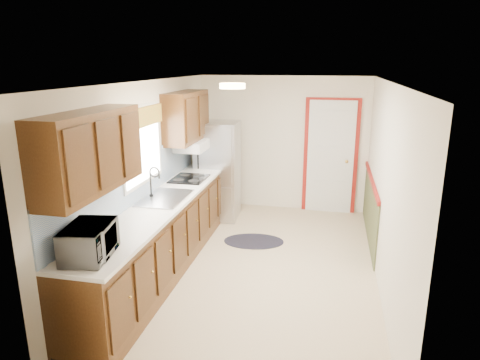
% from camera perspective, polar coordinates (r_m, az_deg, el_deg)
% --- Properties ---
extents(room_shell, '(3.20, 5.20, 2.52)m').
position_cam_1_polar(room_shell, '(5.35, 2.65, -0.00)').
color(room_shell, beige).
rests_on(room_shell, ground).
extents(kitchen_run, '(0.63, 4.00, 2.20)m').
position_cam_1_polar(kitchen_run, '(5.54, -10.66, -3.96)').
color(kitchen_run, '#3D210D').
rests_on(kitchen_run, ground).
extents(back_wall_trim, '(1.12, 2.30, 2.08)m').
position_cam_1_polar(back_wall_trim, '(7.51, 12.99, 1.68)').
color(back_wall_trim, maroon).
rests_on(back_wall_trim, ground).
extents(ceiling_fixture, '(0.30, 0.30, 0.06)m').
position_cam_1_polar(ceiling_fixture, '(5.03, -1.03, 12.43)').
color(ceiling_fixture, '#FFD88C').
rests_on(ceiling_fixture, room_shell).
extents(microwave, '(0.39, 0.59, 0.37)m').
position_cam_1_polar(microwave, '(4.04, -19.51, -7.30)').
color(microwave, white).
rests_on(microwave, kitchen_run).
extents(refrigerator, '(0.72, 0.72, 1.67)m').
position_cam_1_polar(refrigerator, '(7.31, -2.97, 1.26)').
color(refrigerator, '#B7B7BC').
rests_on(refrigerator, ground).
extents(rug, '(0.97, 0.70, 0.01)m').
position_cam_1_polar(rug, '(6.54, 1.85, -8.16)').
color(rug, black).
rests_on(rug, ground).
extents(cooktop, '(0.49, 0.59, 0.02)m').
position_cam_1_polar(cooktop, '(6.41, -6.78, 0.19)').
color(cooktop, black).
rests_on(cooktop, kitchen_run).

